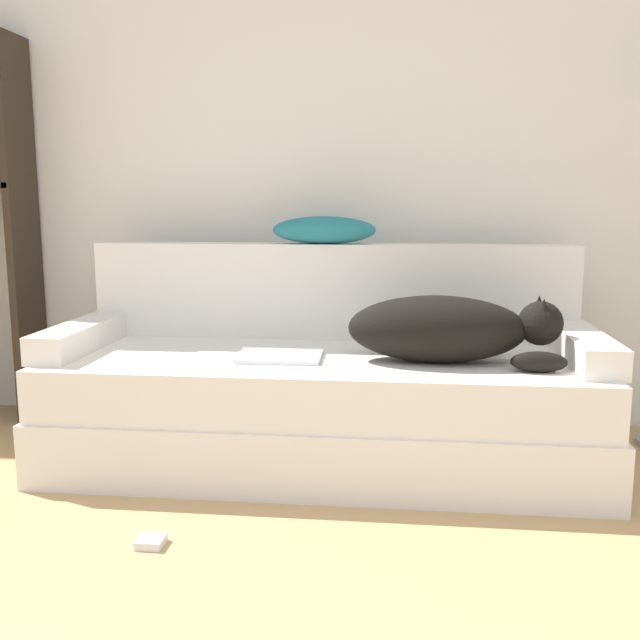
# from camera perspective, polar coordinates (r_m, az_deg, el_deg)

# --- Properties ---
(wall_back) EXTENTS (8.20, 0.06, 2.70)m
(wall_back) POSITION_cam_1_polar(r_m,az_deg,el_deg) (3.36, 2.75, 15.03)
(wall_back) COLOR silver
(wall_back) RESTS_ON ground_plane
(couch) EXTENTS (2.10, 0.85, 0.44)m
(couch) POSITION_cam_1_polar(r_m,az_deg,el_deg) (2.83, 0.22, -7.15)
(couch) COLOR silver
(couch) RESTS_ON ground_plane
(couch_backrest) EXTENTS (2.06, 0.15, 0.41)m
(couch_backrest) POSITION_cam_1_polar(r_m,az_deg,el_deg) (3.09, 0.94, 2.34)
(couch_backrest) COLOR silver
(couch_backrest) RESTS_ON couch
(couch_arm_left) EXTENTS (0.15, 0.66, 0.10)m
(couch_arm_left) POSITION_cam_1_polar(r_m,az_deg,el_deg) (3.02, -18.55, -1.21)
(couch_arm_left) COLOR silver
(couch_arm_left) RESTS_ON couch
(couch_arm_right) EXTENTS (0.15, 0.66, 0.10)m
(couch_arm_right) POSITION_cam_1_polar(r_m,az_deg,el_deg) (2.82, 20.33, -2.03)
(couch_arm_right) COLOR silver
(couch_arm_right) RESTS_ON couch
(dog) EXTENTS (0.78, 0.31, 0.25)m
(dog) POSITION_cam_1_polar(r_m,az_deg,el_deg) (2.65, 10.18, -0.71)
(dog) COLOR black
(dog) RESTS_ON couch
(laptop) EXTENTS (0.32, 0.25, 0.02)m
(laptop) POSITION_cam_1_polar(r_m,az_deg,el_deg) (2.70, -3.22, -2.87)
(laptop) COLOR silver
(laptop) RESTS_ON couch
(throw_pillow) EXTENTS (0.44, 0.17, 0.12)m
(throw_pillow) POSITION_cam_1_polar(r_m,az_deg,el_deg) (3.05, 0.32, 7.21)
(throw_pillow) COLOR teal
(throw_pillow) RESTS_ON couch_backrest
(power_adapter) EXTENTS (0.08, 0.08, 0.03)m
(power_adapter) POSITION_cam_1_polar(r_m,az_deg,el_deg) (2.30, -13.38, -16.86)
(power_adapter) COLOR silver
(power_adapter) RESTS_ON ground_plane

